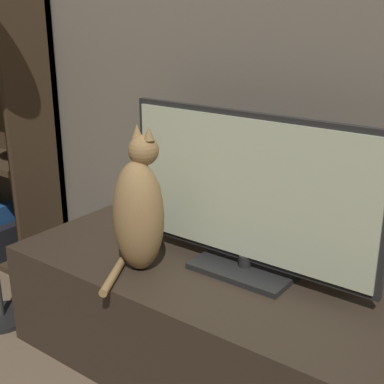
# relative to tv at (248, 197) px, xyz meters

# --- Properties ---
(tv_stand) EXTENTS (1.47, 0.56, 0.40)m
(tv_stand) POSITION_rel_tv_xyz_m (-0.09, -0.10, -0.47)
(tv_stand) COLOR #33281E
(tv_stand) RESTS_ON ground_plane
(tv) EXTENTS (0.92, 0.21, 0.55)m
(tv) POSITION_rel_tv_xyz_m (0.00, 0.00, 0.00)
(tv) COLOR black
(tv) RESTS_ON tv_stand
(cat) EXTENTS (0.20, 0.32, 0.50)m
(cat) POSITION_rel_tv_xyz_m (-0.30, -0.19, -0.06)
(cat) COLOR #997547
(cat) RESTS_ON tv_stand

